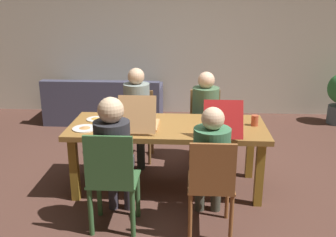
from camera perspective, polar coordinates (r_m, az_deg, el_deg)
The scene contains 20 objects.
ground_plane at distance 4.42m, azimuth -0.08°, elevation -10.16°, with size 20.00×20.00×0.00m, color #54342A.
back_wall at distance 6.95m, azimuth 1.47°, elevation 12.60°, with size 7.18×0.12×2.88m, color beige.
dining_table at distance 4.15m, azimuth -0.08°, elevation -2.12°, with size 2.11×0.85×0.74m.
chair_0 at distance 3.39m, azimuth 6.44°, elevation -9.43°, with size 0.41×0.45×0.94m.
person_0 at distance 3.47m, azimuth 6.41°, elevation -5.72°, with size 0.32×0.55×1.18m.
chair_1 at distance 5.02m, azimuth 5.48°, elevation -0.59°, with size 0.41×0.42×0.90m.
person_1 at distance 4.81m, azimuth 5.61°, elevation 1.16°, with size 0.33×0.56×1.18m.
chair_2 at distance 3.48m, azimuth -8.33°, elevation -8.97°, with size 0.44×0.40×0.97m.
person_2 at distance 3.51m, azimuth -8.05°, elevation -4.69°, with size 0.32×0.51×1.25m.
chair_3 at distance 5.06m, azimuth -4.47°, elevation -0.29°, with size 0.40×0.41×0.88m.
person_3 at distance 4.86m, azimuth -4.75°, elevation 1.60°, with size 0.33×0.54×1.22m.
pizza_box_0 at distance 4.05m, azimuth -4.21°, elevation -0.61°, with size 0.38×0.51×0.39m.
pizza_box_1 at distance 3.96m, azimuth 7.91°, elevation -1.19°, with size 0.38×0.54×0.37m.
plate_0 at distance 4.10m, azimuth -12.28°, elevation -1.42°, with size 0.26×0.26×0.03m.
plate_1 at distance 4.38m, azimuth -10.67°, elevation -0.06°, with size 0.21×0.21×0.03m.
drinking_glass_0 at distance 4.12m, azimuth -9.26°, elevation -0.42°, with size 0.06×0.06×0.11m, color silver.
drinking_glass_1 at distance 4.20m, azimuth 12.76°, elevation -0.28°, with size 0.08×0.08×0.11m, color #BF5234.
drinking_glass_2 at distance 4.45m, azimuth -6.40°, elevation 1.22°, with size 0.06×0.06×0.13m, color #B04828.
drinking_glass_3 at distance 4.36m, azimuth 7.35°, elevation 0.71°, with size 0.08×0.08×0.12m, color #E1C65E.
couch at distance 6.68m, azimuth -9.35°, elevation 2.00°, with size 1.94×0.85×0.76m.
Camera 1 is at (0.24, -3.90, 2.08)m, focal length 40.99 mm.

